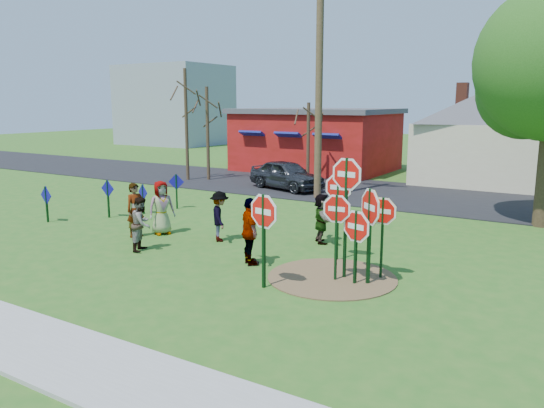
{
  "coord_description": "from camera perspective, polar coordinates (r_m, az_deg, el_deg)",
  "views": [
    {
      "loc": [
        9.77,
        -12.48,
        4.28
      ],
      "look_at": [
        1.92,
        0.38,
        1.38
      ],
      "focal_mm": 35.0,
      "sensor_mm": 36.0,
      "label": 1
    }
  ],
  "objects": [
    {
      "name": "ground",
      "position": [
        16.41,
        -6.42,
        -4.31
      ],
      "size": [
        120.0,
        120.0,
        0.0
      ],
      "primitive_type": "plane",
      "color": "#27611B",
      "rests_on": "ground"
    },
    {
      "name": "bare_tree_mid",
      "position": [
        29.59,
        -6.97,
        8.93
      ],
      "size": [
        1.8,
        1.8,
        5.12
      ],
      "color": "#382819",
      "rests_on": "ground"
    },
    {
      "name": "road",
      "position": [
        26.24,
        9.13,
        1.39
      ],
      "size": [
        120.0,
        7.5,
        0.04
      ],
      "primitive_type": "cube",
      "color": "black",
      "rests_on": "ground"
    },
    {
      "name": "person_e",
      "position": [
        14.07,
        -2.39,
        -2.98
      ],
      "size": [
        1.1,
        1.03,
        1.82
      ],
      "primitive_type": "imported",
      "rotation": [
        0.0,
        0.0,
        2.44
      ],
      "color": "#482851",
      "rests_on": "ground"
    },
    {
      "name": "blue_diamond_d",
      "position": [
        21.89,
        -10.24,
        1.82
      ],
      "size": [
        0.62,
        0.27,
        1.44
      ],
      "rotation": [
        0.0,
        0.0,
        0.39
      ],
      "color": "black",
      "rests_on": "ground"
    },
    {
      "name": "utility_pole",
      "position": [
        23.8,
        5.1,
        13.62
      ],
      "size": [
        2.53,
        0.32,
        10.33
      ],
      "rotation": [
        0.0,
        0.0,
        -0.01
      ],
      "color": "#4C3823",
      "rests_on": "ground"
    },
    {
      "name": "stop_sign_b",
      "position": [
        14.36,
        7.13,
        0.98
      ],
      "size": [
        1.02,
        0.07,
        2.55
      ],
      "rotation": [
        0.0,
        0.0,
        0.02
      ],
      "color": "black",
      "rests_on": "ground"
    },
    {
      "name": "stop_sign_a",
      "position": [
        12.16,
        -0.9,
        -1.72
      ],
      "size": [
        1.08,
        0.23,
        2.38
      ],
      "rotation": [
        0.0,
        0.0,
        -0.19
      ],
      "color": "black",
      "rests_on": "ground"
    },
    {
      "name": "red_building",
      "position": [
        34.16,
        4.83,
        6.95
      ],
      "size": [
        9.4,
        7.69,
        3.9
      ],
      "color": "maroon",
      "rests_on": "ground"
    },
    {
      "name": "dirt_patch",
      "position": [
        13.33,
        6.47,
        -7.85
      ],
      "size": [
        3.2,
        3.2,
        0.03
      ],
      "primitive_type": "cylinder",
      "color": "brown",
      "rests_on": "ground"
    },
    {
      "name": "bare_tree_east",
      "position": [
        28.63,
        3.93,
        7.83
      ],
      "size": [
        1.8,
        1.8,
        4.28
      ],
      "color": "#382819",
      "rests_on": "ground"
    },
    {
      "name": "person_a",
      "position": [
        17.73,
        -11.8,
        -0.38
      ],
      "size": [
        0.9,
        1.03,
        1.78
      ],
      "primitive_type": "imported",
      "rotation": [
        0.0,
        0.0,
        1.08
      ],
      "color": "#3D538D",
      "rests_on": "ground"
    },
    {
      "name": "bare_tree_west",
      "position": [
        29.72,
        -9.25,
        10.09
      ],
      "size": [
        1.8,
        1.8,
        6.09
      ],
      "color": "#382819",
      "rests_on": "ground"
    },
    {
      "name": "stop_sign_g",
      "position": [
        12.74,
        6.96,
        -1.47
      ],
      "size": [
        0.94,
        0.11,
        2.26
      ],
      "rotation": [
        0.0,
        0.0,
        0.1
      ],
      "color": "black",
      "rests_on": "ground"
    },
    {
      "name": "cream_house",
      "position": [
        30.81,
        23.63,
        7.45
      ],
      "size": [
        9.4,
        9.4,
        6.5
      ],
      "color": "beige",
      "rests_on": "ground"
    },
    {
      "name": "stop_sign_f",
      "position": [
        12.57,
        10.5,
        -1.01
      ],
      "size": [
        0.9,
        0.8,
        2.48
      ],
      "rotation": [
        0.0,
        0.0,
        -0.72
      ],
      "color": "black",
      "rests_on": "ground"
    },
    {
      "name": "person_d",
      "position": [
        16.58,
        -5.65,
        -1.34
      ],
      "size": [
        1.12,
        1.15,
        1.57
      ],
      "primitive_type": "imported",
      "rotation": [
        0.0,
        0.0,
        2.31
      ],
      "color": "#353439",
      "rests_on": "ground"
    },
    {
      "name": "stop_sign_e",
      "position": [
        12.6,
        9.04,
        -2.97
      ],
      "size": [
        1.01,
        0.3,
        1.94
      ],
      "rotation": [
        0.0,
        0.0,
        -0.27
      ],
      "color": "black",
      "rests_on": "ground"
    },
    {
      "name": "stop_sign_d",
      "position": [
        13.1,
        11.84,
        -1.43
      ],
      "size": [
        0.92,
        0.06,
        2.16
      ],
      "rotation": [
        0.0,
        0.0,
        -0.02
      ],
      "color": "black",
      "rests_on": "ground"
    },
    {
      "name": "suv",
      "position": [
        26.28,
        1.57,
        3.17
      ],
      "size": [
        4.53,
        2.88,
        1.43
      ],
      "primitive_type": "imported",
      "rotation": [
        0.0,
        0.0,
        1.27
      ],
      "color": "#303136",
      "rests_on": "road"
    },
    {
      "name": "person_f",
      "position": [
        16.35,
        5.34,
        -1.56
      ],
      "size": [
        1.23,
        1.42,
        1.54
      ],
      "primitive_type": "imported",
      "rotation": [
        0.0,
        0.0,
        2.22
      ],
      "color": "#194C23",
      "rests_on": "ground"
    },
    {
      "name": "person_c",
      "position": [
        15.93,
        -13.83,
        -2.07
      ],
      "size": [
        0.85,
        0.94,
        1.59
      ],
      "primitive_type": "imported",
      "rotation": [
        0.0,
        0.0,
        1.95
      ],
      "color": "brown",
      "rests_on": "ground"
    },
    {
      "name": "distant_building",
      "position": [
        56.84,
        -10.4,
        10.42
      ],
      "size": [
        10.0,
        8.0,
        8.0
      ],
      "primitive_type": "cube",
      "color": "#8C939E",
      "rests_on": "ground"
    },
    {
      "name": "blue_diamond_b",
      "position": [
        20.78,
        -17.24,
        1.03
      ],
      "size": [
        0.67,
        0.06,
        1.44
      ],
      "rotation": [
        0.0,
        0.0,
        -0.01
      ],
      "color": "black",
      "rests_on": "ground"
    },
    {
      "name": "stop_sign_c",
      "position": [
        12.84,
        8.0,
        1.51
      ],
      "size": [
        1.07,
        0.13,
        3.13
      ],
      "rotation": [
        0.0,
        0.0,
        -0.1
      ],
      "color": "black",
      "rests_on": "ground"
    },
    {
      "name": "blue_diamond_c",
      "position": [
        21.15,
        -13.71,
        0.87
      ],
      "size": [
        0.63,
        0.19,
        1.18
      ],
      "rotation": [
        0.0,
        0.0,
        -0.26
      ],
      "color": "black",
      "rests_on": "ground"
    },
    {
      "name": "person_b",
      "position": [
        17.56,
        -14.45,
        -0.64
      ],
      "size": [
        0.57,
        0.73,
        1.76
      ],
      "primitive_type": "imported",
      "rotation": [
        0.0,
        0.0,
        1.31
      ],
      "color": "#2B7B68",
      "rests_on": "ground"
    },
    {
      "name": "blue_diamond_a",
      "position": [
        20.77,
        -23.11,
        0.41
      ],
      "size": [
        0.69,
        0.1,
        1.33
      ],
      "rotation": [
        0.0,
        0.0,
        -0.12
      ],
      "color": "black",
      "rests_on": "ground"
    }
  ]
}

